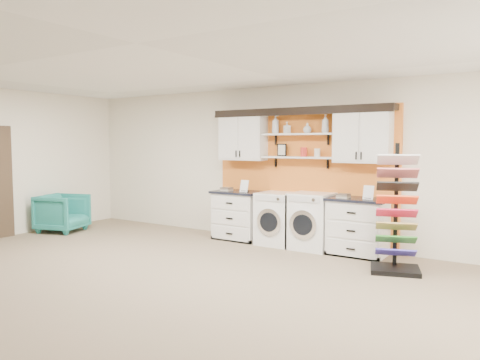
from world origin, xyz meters
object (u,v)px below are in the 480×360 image
Objects in this scene: base_cabinet_left at (239,215)px; dryer at (312,221)px; washer at (278,219)px; armchair at (63,213)px; sample_rack at (396,232)px; base_cabinet_right at (358,227)px.

base_cabinet_left is 1.46m from dryer.
armchair is at bearing -162.60° from washer.
base_cabinet_left is 1.00× the size of washer.
dryer is 0.53× the size of sample_rack.
base_cabinet_right is at bearing 121.67° from sample_rack.
dryer reaches higher than base_cabinet_right.
sample_rack is at bearing -40.42° from base_cabinet_right.
base_cabinet_right is 1.01× the size of washer.
washer is at bearing -179.86° from base_cabinet_right.
dryer is 1.14× the size of armchair.
base_cabinet_left is 0.83m from washer.
base_cabinet_right reaches higher than base_cabinet_left.
base_cabinet_right is (2.26, -0.00, 0.01)m from base_cabinet_left.
dryer is (0.63, -0.00, 0.01)m from washer.
sample_rack reaches higher than dryer.
washer is 2.28m from sample_rack.
washer is 0.63m from dryer.
base_cabinet_right reaches higher than armchair.
sample_rack is at bearing -101.46° from armchair.
base_cabinet_left is 3.62m from armchair.
dryer is at bearing 139.59° from sample_rack.
base_cabinet_left is 0.51× the size of sample_rack.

